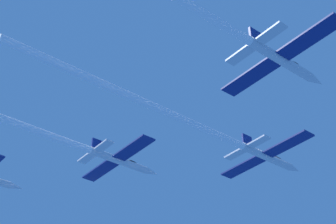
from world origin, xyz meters
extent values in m
cylinder|color=silver|center=(-0.49, -0.78, -0.09)|extent=(1.08, 9.79, 1.08)
cone|color=silver|center=(-0.49, 5.19, -0.09)|extent=(1.06, 2.15, 1.06)
ellipsoid|color=black|center=(-0.49, 1.37, 0.37)|extent=(0.75, 1.96, 0.54)
cube|color=navy|center=(-4.74, -1.27, -0.09)|extent=(7.44, 2.15, 0.23)
cube|color=navy|center=(3.77, -1.27, -0.09)|extent=(7.44, 2.15, 0.23)
cube|color=navy|center=(-0.49, -4.70, 1.24)|extent=(0.28, 1.76, 1.57)
cube|color=silver|center=(-2.70, -4.89, -0.09)|extent=(3.35, 1.29, 0.23)
cube|color=silver|center=(1.73, -4.89, -0.09)|extent=(3.35, 1.29, 0.23)
cylinder|color=white|center=(-0.49, -23.31, -0.09)|extent=(0.97, 35.27, 0.97)
cylinder|color=silver|center=(-15.20, -16.23, 0.38)|extent=(1.08, 9.79, 1.08)
cone|color=silver|center=(-15.20, -10.26, 0.38)|extent=(1.06, 2.15, 1.06)
ellipsoid|color=black|center=(-15.20, -14.08, 0.84)|extent=(0.75, 1.96, 0.54)
cube|color=navy|center=(-19.46, -16.72, 0.38)|extent=(7.44, 2.15, 0.23)
cube|color=navy|center=(-10.94, -16.72, 0.38)|extent=(7.44, 2.15, 0.23)
cube|color=navy|center=(-15.20, -20.15, 1.70)|extent=(0.28, 1.76, 1.57)
cube|color=silver|center=(-17.41, -20.35, 0.38)|extent=(3.35, 1.29, 0.23)
cube|color=silver|center=(-12.99, -20.35, 0.38)|extent=(3.35, 1.29, 0.23)
cylinder|color=silver|center=(14.97, -15.26, 0.16)|extent=(1.08, 9.79, 1.08)
cone|color=silver|center=(14.97, -9.28, 0.16)|extent=(1.06, 2.15, 1.06)
ellipsoid|color=black|center=(14.97, -13.10, 0.61)|extent=(0.75, 1.96, 0.54)
cube|color=navy|center=(10.71, -15.75, 0.16)|extent=(7.44, 2.15, 0.23)
cube|color=navy|center=(19.23, -15.75, 0.16)|extent=(7.44, 2.15, 0.23)
cube|color=navy|center=(14.97, -19.17, 1.48)|extent=(0.28, 1.76, 1.57)
cube|color=silver|center=(12.75, -19.37, 0.16)|extent=(3.35, 1.29, 0.23)
cube|color=silver|center=(17.18, -19.37, 0.16)|extent=(3.35, 1.29, 0.23)
cone|color=silver|center=(-30.82, -24.93, -0.54)|extent=(1.06, 2.15, 1.06)
camera|label=1|loc=(41.23, -51.89, -36.15)|focal=55.28mm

